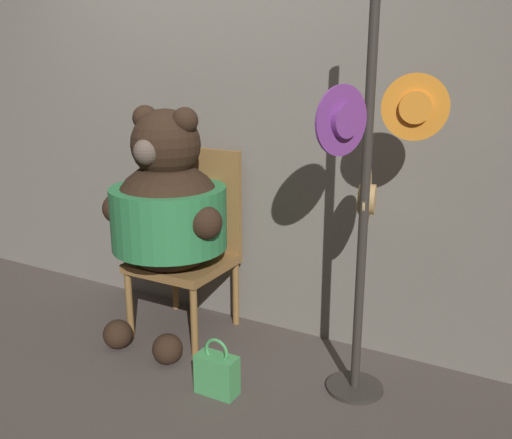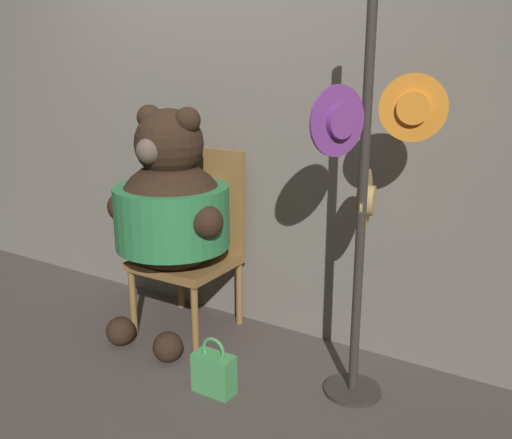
# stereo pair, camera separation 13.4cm
# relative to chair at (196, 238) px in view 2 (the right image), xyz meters

# --- Properties ---
(ground_plane) EXTENTS (14.00, 14.00, 0.00)m
(ground_plane) POSITION_rel_chair_xyz_m (0.08, -0.39, -0.55)
(ground_plane) COLOR #4C423D
(wall_back) EXTENTS (8.00, 0.10, 2.25)m
(wall_back) POSITION_rel_chair_xyz_m (0.08, 0.26, 0.58)
(wall_back) COLOR slate
(wall_back) RESTS_ON ground_plane
(chair) EXTENTS (0.52, 0.50, 1.07)m
(chair) POSITION_rel_chair_xyz_m (0.00, 0.00, 0.00)
(chair) COLOR olive
(chair) RESTS_ON ground_plane
(teddy_bear) EXTENTS (0.78, 0.69, 1.34)m
(teddy_bear) POSITION_rel_chair_xyz_m (-0.03, -0.18, 0.22)
(teddy_bear) COLOR black
(teddy_bear) RESTS_ON ground_plane
(hat_display_rack) EXTENTS (0.46, 0.56, 1.89)m
(hat_display_rack) POSITION_rel_chair_xyz_m (1.13, -0.21, 0.44)
(hat_display_rack) COLOR #332D28
(hat_display_rack) RESTS_ON ground_plane
(handbag_on_ground) EXTENTS (0.21, 0.10, 0.29)m
(handbag_on_ground) POSITION_rel_chair_xyz_m (0.54, -0.58, -0.44)
(handbag_on_ground) COLOR #479E56
(handbag_on_ground) RESTS_ON ground_plane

